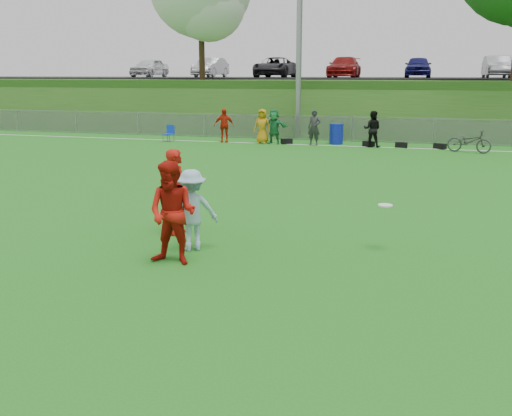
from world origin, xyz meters
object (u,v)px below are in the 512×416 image
(frisbee, at_px, (385,205))
(recycling_bin, at_px, (336,134))
(bicycle, at_px, (469,141))
(player_red_left, at_px, (177,192))
(player_blue, at_px, (192,210))
(player_red_center, at_px, (173,213))

(frisbee, distance_m, recycling_bin, 17.37)
(recycling_bin, bearing_deg, bicycle, -14.08)
(player_red_left, distance_m, player_blue, 1.25)
(player_red_center, bearing_deg, player_red_left, 113.04)
(player_red_left, bearing_deg, player_red_center, -161.77)
(bicycle, bearing_deg, player_red_left, 173.03)
(player_red_left, bearing_deg, frisbee, -92.76)
(player_red_left, distance_m, frisbee, 4.37)
(player_red_left, height_order, player_blue, player_red_left)
(player_red_left, height_order, frisbee, player_red_left)
(player_blue, bearing_deg, player_red_left, -86.08)
(recycling_bin, bearing_deg, player_blue, -91.15)
(player_red_center, height_order, frisbee, player_red_center)
(frisbee, xyz_separation_m, bicycle, (2.78, 15.53, -0.41))
(player_blue, bearing_deg, recycling_bin, -123.34)
(frisbee, height_order, bicycle, bicycle)
(recycling_bin, distance_m, bicycle, 6.24)
(frisbee, relative_size, recycling_bin, 0.28)
(frisbee, bearing_deg, player_red_left, 179.93)
(frisbee, bearing_deg, recycling_bin, 100.88)
(player_blue, distance_m, bicycle, 17.74)
(frisbee, height_order, recycling_bin, recycling_bin)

